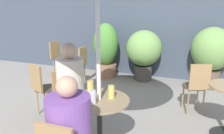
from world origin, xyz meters
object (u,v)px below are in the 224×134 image
(bistro_chair_5, at_px, (42,85))
(bistro_chair_2, at_px, (197,84))
(bistro_chair_3, at_px, (80,62))
(beer_glass_0, at_px, (111,92))
(beer_glass_2, at_px, (93,97))
(potted_plant_2, at_px, (211,52))
(cafe_table_near, at_px, (99,117))
(potted_plant_0, at_px, (106,49))
(seated_person_0, at_px, (71,82))
(beer_glass_1, at_px, (91,89))
(seated_person_1, at_px, (71,130))
(potted_plant_1, at_px, (144,51))
(bistro_chair_0, at_px, (67,95))
(bistro_chair_4, at_px, (58,55))

(bistro_chair_5, bearing_deg, bistro_chair_2, -134.46)
(bistro_chair_2, relative_size, bistro_chair_3, 1.00)
(beer_glass_0, xyz_separation_m, beer_glass_2, (-0.12, -0.20, 0.00))
(bistro_chair_5, relative_size, potted_plant_2, 0.67)
(cafe_table_near, height_order, beer_glass_2, beer_glass_2)
(bistro_chair_2, xyz_separation_m, potted_plant_0, (-2.02, 1.33, 0.16))
(bistro_chair_3, height_order, seated_person_0, seated_person_0)
(cafe_table_near, distance_m, seated_person_0, 0.64)
(potted_plant_0, bearing_deg, bistro_chair_5, -94.46)
(bistro_chair_5, bearing_deg, seated_person_0, -177.71)
(cafe_table_near, bearing_deg, beer_glass_1, 158.00)
(beer_glass_0, bearing_deg, beer_glass_1, -175.11)
(bistro_chair_5, bearing_deg, beer_glass_2, 173.29)
(bistro_chair_2, bearing_deg, seated_person_1, 42.32)
(seated_person_0, height_order, potted_plant_1, seated_person_0)
(beer_glass_0, height_order, potted_plant_2, potted_plant_2)
(potted_plant_0, height_order, potted_plant_1, potted_plant_0)
(beer_glass_0, bearing_deg, bistro_chair_0, 158.07)
(seated_person_0, bearing_deg, cafe_table_near, -90.00)
(bistro_chair_3, height_order, beer_glass_0, beer_glass_0)
(potted_plant_1, bearing_deg, bistro_chair_2, -50.90)
(bistro_chair_3, xyz_separation_m, beer_glass_2, (1.29, -2.12, 0.26))
(beer_glass_0, xyz_separation_m, potted_plant_1, (-0.22, 2.74, -0.09))
(cafe_table_near, height_order, beer_glass_0, beer_glass_0)
(seated_person_0, relative_size, potted_plant_1, 1.08)
(seated_person_1, bearing_deg, bistro_chair_5, -44.23)
(bistro_chair_0, height_order, bistro_chair_2, same)
(bistro_chair_4, distance_m, seated_person_1, 3.66)
(bistro_chair_4, relative_size, beer_glass_1, 4.89)
(seated_person_0, bearing_deg, bistro_chair_4, 67.57)
(bistro_chair_5, bearing_deg, potted_plant_0, -70.41)
(seated_person_0, bearing_deg, beer_glass_2, -100.24)
(seated_person_1, bearing_deg, potted_plant_2, -110.29)
(bistro_chair_5, distance_m, beer_glass_2, 1.39)
(bistro_chair_4, xyz_separation_m, potted_plant_2, (3.39, 0.43, 0.23))
(bistro_chair_0, bearing_deg, bistro_chair_5, 100.49)
(bistro_chair_3, xyz_separation_m, beer_glass_1, (1.18, -1.94, 0.28))
(bistro_chair_5, xyz_separation_m, seated_person_1, (1.18, -1.16, 0.17))
(bistro_chair_3, height_order, beer_glass_2, beer_glass_2)
(bistro_chair_4, bearing_deg, bistro_chair_3, -105.40)
(bistro_chair_0, height_order, bistro_chair_4, same)
(seated_person_1, bearing_deg, potted_plant_1, -87.90)
(bistro_chair_3, relative_size, bistro_chair_4, 1.00)
(bistro_chair_4, bearing_deg, seated_person_1, -133.54)
(seated_person_1, relative_size, beer_glass_1, 6.67)
(bistro_chair_0, relative_size, seated_person_0, 0.68)
(bistro_chair_4, bearing_deg, potted_plant_2, -71.56)
(beer_glass_1, height_order, potted_plant_1, potted_plant_1)
(beer_glass_1, xyz_separation_m, potted_plant_1, (0.01, 2.76, -0.10))
(bistro_chair_0, height_order, beer_glass_2, beer_glass_2)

